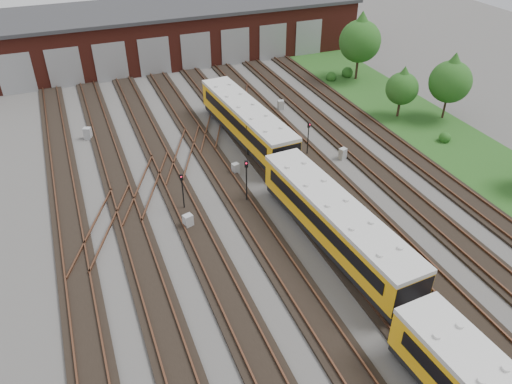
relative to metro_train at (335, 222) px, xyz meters
name	(u,v)px	position (x,y,z in m)	size (l,w,h in m)	color
ground	(296,239)	(-2.00, 1.47, -1.90)	(120.00, 120.00, 0.00)	#413F3C
track_network	(290,234)	(-2.17, 2.06, -1.79)	(30.40, 70.00, 0.33)	black
maintenance_shed	(159,33)	(-2.01, 41.45, 1.31)	(51.00, 12.50, 6.35)	#561E15
grass_verge	(431,130)	(17.00, 11.47, -1.87)	(8.00, 55.00, 0.05)	#1D4A18
metro_train	(335,222)	(0.00, 0.00, 0.00)	(3.71, 46.96, 3.06)	black
signal_mast_0	(182,188)	(-8.08, 7.63, 0.01)	(0.26, 0.25, 3.00)	black
signal_mast_1	(246,176)	(-3.48, 6.88, 0.34)	(0.30, 0.29, 3.52)	black
signal_mast_2	(248,137)	(-0.97, 13.17, 0.00)	(0.25, 0.23, 2.94)	black
signal_mast_3	(308,135)	(3.87, 11.50, 0.06)	(0.26, 0.25, 3.09)	black
relay_cabinet_0	(188,221)	(-8.37, 5.46, -1.38)	(0.62, 0.51, 1.03)	#9D9FA2
relay_cabinet_1	(88,133)	(-13.33, 21.70, -1.35)	(0.66, 0.55, 1.09)	#9D9FA2
relay_cabinet_2	(235,169)	(-2.89, 10.98, -1.44)	(0.55, 0.45, 0.91)	#9D9FA2
relay_cabinet_3	(281,105)	(5.65, 21.03, -1.41)	(0.59, 0.49, 0.98)	#9D9FA2
relay_cabinet_4	(343,154)	(6.41, 9.85, -1.41)	(0.58, 0.49, 0.97)	#9D9FA2
tree_0	(361,36)	(17.28, 25.56, 3.07)	(4.66, 4.66, 7.73)	black
tree_1	(403,85)	(15.76, 15.17, 1.42)	(3.12, 3.12, 5.17)	black
tree_2	(451,77)	(19.68, 13.21, 2.35)	(3.99, 3.99, 6.61)	black
bush_0	(445,136)	(16.56, 9.11, -1.37)	(1.05, 1.05, 1.05)	#1A4C15
bush_1	(331,75)	(14.39, 26.26, -1.31)	(1.18, 1.18, 1.18)	#1A4C15
bush_2	(348,71)	(16.74, 26.58, -1.23)	(1.33, 1.33, 1.33)	#1A4C15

